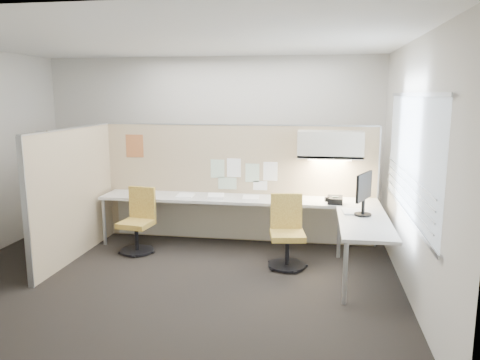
% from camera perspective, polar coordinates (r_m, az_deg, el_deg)
% --- Properties ---
extents(floor, '(5.50, 4.50, 0.01)m').
position_cam_1_polar(floor, '(5.94, -8.30, -11.54)').
color(floor, black).
rests_on(floor, ground).
extents(ceiling, '(5.50, 4.50, 0.01)m').
position_cam_1_polar(ceiling, '(5.54, -9.09, 16.52)').
color(ceiling, white).
rests_on(ceiling, wall_back).
extents(wall_back, '(5.50, 0.02, 2.80)m').
position_cam_1_polar(wall_back, '(7.72, -3.54, 4.42)').
color(wall_back, beige).
rests_on(wall_back, ground).
extents(wall_front, '(5.50, 0.02, 2.80)m').
position_cam_1_polar(wall_front, '(3.53, -19.93, -3.36)').
color(wall_front, beige).
rests_on(wall_front, ground).
extents(wall_right, '(0.02, 4.50, 2.80)m').
position_cam_1_polar(wall_right, '(5.40, 20.31, 1.21)').
color(wall_right, beige).
rests_on(wall_right, ground).
extents(window_pane, '(0.01, 2.80, 1.30)m').
position_cam_1_polar(window_pane, '(5.38, 20.15, 2.79)').
color(window_pane, '#909DA7').
rests_on(window_pane, wall_right).
extents(partition_back, '(4.10, 0.06, 1.75)m').
position_cam_1_polar(partition_back, '(7.06, -0.31, -0.43)').
color(partition_back, tan).
rests_on(partition_back, floor).
extents(partition_left, '(0.06, 2.20, 1.75)m').
position_cam_1_polar(partition_left, '(6.71, -19.51, -1.62)').
color(partition_left, tan).
rests_on(partition_left, floor).
extents(desk, '(4.00, 2.07, 0.73)m').
position_cam_1_polar(desk, '(6.61, 2.27, -3.62)').
color(desk, beige).
rests_on(desk, floor).
extents(overhead_bin, '(0.90, 0.36, 0.38)m').
position_cam_1_polar(overhead_bin, '(6.67, 10.93, 4.26)').
color(overhead_bin, beige).
rests_on(overhead_bin, partition_back).
extents(task_light_strip, '(0.60, 0.06, 0.02)m').
position_cam_1_polar(task_light_strip, '(6.69, 10.87, 2.47)').
color(task_light_strip, '#FFEABF').
rests_on(task_light_strip, overhead_bin).
extents(pinned_papers, '(1.01, 0.00, 0.47)m').
position_cam_1_polar(pinned_papers, '(6.99, 0.29, 0.77)').
color(pinned_papers, '#8CBF8C').
rests_on(pinned_papers, partition_back).
extents(poster, '(0.28, 0.00, 0.35)m').
position_cam_1_polar(poster, '(7.38, -12.72, 4.07)').
color(poster, orange).
rests_on(poster, partition_back).
extents(chair_left, '(0.47, 0.49, 0.90)m').
position_cam_1_polar(chair_left, '(6.78, -12.28, -5.10)').
color(chair_left, black).
rests_on(chair_left, floor).
extents(chair_right, '(0.49, 0.51, 0.92)m').
position_cam_1_polar(chair_right, '(6.10, 5.74, -6.55)').
color(chair_right, black).
rests_on(chair_right, floor).
extents(monitor, '(0.23, 0.48, 0.53)m').
position_cam_1_polar(monitor, '(5.90, 14.87, -1.33)').
color(monitor, black).
rests_on(monitor, desk).
extents(phone, '(0.22, 0.21, 0.12)m').
position_cam_1_polar(phone, '(6.51, 11.48, -2.42)').
color(phone, black).
rests_on(phone, desk).
extents(stapler, '(0.14, 0.05, 0.05)m').
position_cam_1_polar(stapler, '(6.75, 6.06, -2.03)').
color(stapler, black).
rests_on(stapler, desk).
extents(tape_dispenser, '(0.11, 0.08, 0.06)m').
position_cam_1_polar(tape_dispenser, '(6.64, 10.74, -2.32)').
color(tape_dispenser, black).
rests_on(tape_dispenser, desk).
extents(coat_hook, '(0.18, 0.47, 1.39)m').
position_cam_1_polar(coat_hook, '(6.10, -23.46, 2.11)').
color(coat_hook, silver).
rests_on(coat_hook, partition_left).
extents(paper_stack_0, '(0.25, 0.31, 0.02)m').
position_cam_1_polar(paper_stack_0, '(6.91, -6.69, -1.88)').
color(paper_stack_0, white).
rests_on(paper_stack_0, desk).
extents(paper_stack_1, '(0.28, 0.34, 0.04)m').
position_cam_1_polar(paper_stack_1, '(6.76, -2.95, -2.00)').
color(paper_stack_1, white).
rests_on(paper_stack_1, desk).
extents(paper_stack_2, '(0.26, 0.32, 0.01)m').
position_cam_1_polar(paper_stack_2, '(6.75, 1.33, -2.14)').
color(paper_stack_2, white).
rests_on(paper_stack_2, desk).
extents(paper_stack_3, '(0.24, 0.31, 0.03)m').
position_cam_1_polar(paper_stack_3, '(6.65, 6.63, -2.33)').
color(paper_stack_3, white).
rests_on(paper_stack_3, desk).
extents(paper_stack_4, '(0.26, 0.32, 0.02)m').
position_cam_1_polar(paper_stack_4, '(6.10, 13.48, -3.77)').
color(paper_stack_4, white).
rests_on(paper_stack_4, desk).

